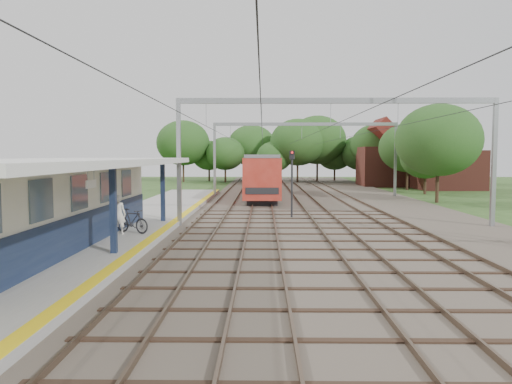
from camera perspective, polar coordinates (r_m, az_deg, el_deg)
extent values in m
plane|color=#2D4C1E|center=(12.65, 2.80, -13.86)|extent=(160.00, 160.00, 0.00)
cube|color=#473D33|center=(42.43, 6.80, -1.07)|extent=(18.00, 90.00, 0.10)
cube|color=gray|center=(27.22, -14.28, -3.84)|extent=(5.00, 52.00, 0.35)
cube|color=yellow|center=(26.70, -9.61, -3.54)|extent=(0.45, 52.00, 0.01)
cube|color=beige|center=(20.90, -23.10, -1.27)|extent=(3.20, 18.00, 3.40)
cube|color=#121D38|center=(20.42, -18.85, -4.11)|extent=(0.06, 18.00, 1.40)
cube|color=slate|center=(20.26, -18.92, 0.09)|extent=(0.05, 16.00, 1.30)
cube|color=#121D38|center=(18.94, -15.99, -1.94)|extent=(0.22, 0.22, 3.20)
cube|color=#121D38|center=(27.64, -10.61, 0.04)|extent=(0.22, 0.22, 3.20)
cube|color=silver|center=(19.47, -21.47, 3.17)|extent=(6.40, 20.00, 0.24)
cube|color=white|center=(16.99, -18.33, 0.88)|extent=(0.06, 0.85, 0.26)
cube|color=brown|center=(42.36, -4.32, -0.89)|extent=(0.07, 88.00, 0.15)
cube|color=brown|center=(42.25, -2.38, -0.89)|extent=(0.07, 88.00, 0.15)
cube|color=brown|center=(42.19, -0.26, -0.90)|extent=(0.07, 88.00, 0.15)
cube|color=brown|center=(42.19, 1.69, -0.90)|extent=(0.07, 88.00, 0.15)
cube|color=brown|center=(42.29, 4.76, -0.90)|extent=(0.07, 88.00, 0.15)
cube|color=brown|center=(42.41, 6.69, -0.90)|extent=(0.07, 88.00, 0.15)
cube|color=brown|center=(42.69, 9.58, -0.90)|extent=(0.07, 88.00, 0.15)
cube|color=brown|center=(42.93, 11.48, -0.89)|extent=(0.07, 88.00, 0.15)
cube|color=gray|center=(27.41, -8.80, 3.27)|extent=(0.22, 0.22, 7.00)
cube|color=gray|center=(29.75, 25.55, 2.98)|extent=(0.22, 0.22, 7.00)
cube|color=gray|center=(27.46, 9.18, 10.27)|extent=(17.00, 0.20, 0.30)
cube|color=gray|center=(47.24, -4.75, 3.67)|extent=(0.22, 0.22, 7.00)
cube|color=gray|center=(48.64, 15.65, 3.55)|extent=(0.22, 0.22, 7.00)
cube|color=gray|center=(47.28, 5.63, 7.73)|extent=(17.00, 0.20, 0.30)
cylinder|color=black|center=(42.16, -3.39, 6.34)|extent=(0.02, 88.00, 0.02)
cylinder|color=black|center=(42.05, 0.72, 6.35)|extent=(0.02, 88.00, 0.02)
cylinder|color=black|center=(42.21, 5.78, 6.32)|extent=(0.02, 88.00, 0.02)
cylinder|color=black|center=(42.67, 10.63, 6.25)|extent=(0.02, 88.00, 0.02)
cylinder|color=#382619|center=(73.69, -6.66, 2.24)|extent=(0.28, 0.28, 2.88)
ellipsoid|color=#204D1B|center=(73.65, -6.68, 4.98)|extent=(6.72, 6.72, 5.76)
cylinder|color=#382619|center=(75.15, -1.91, 2.16)|extent=(0.28, 0.28, 2.52)
ellipsoid|color=#204D1B|center=(75.11, -1.92, 4.51)|extent=(5.88, 5.88, 5.04)
cylinder|color=#382619|center=(72.10, 2.74, 2.36)|extent=(0.28, 0.28, 3.24)
ellipsoid|color=#204D1B|center=(72.08, 2.75, 5.51)|extent=(7.56, 7.56, 6.48)
cylinder|color=#382619|center=(74.54, 7.31, 2.19)|extent=(0.28, 0.28, 2.70)
ellipsoid|color=#204D1B|center=(74.50, 7.33, 4.72)|extent=(6.30, 6.30, 5.40)
cylinder|color=#382619|center=(52.27, 17.41, 1.09)|extent=(0.28, 0.28, 2.52)
ellipsoid|color=#204D1B|center=(52.20, 17.48, 4.46)|extent=(5.88, 5.88, 5.04)
cylinder|color=#382619|center=(67.85, 13.96, 1.98)|extent=(0.28, 0.28, 2.88)
ellipsoid|color=#204D1B|center=(67.81, 14.02, 4.95)|extent=(6.72, 6.72, 5.76)
cube|color=brown|center=(61.87, 21.09, 2.37)|extent=(7.00, 6.00, 4.50)
cube|color=maroon|center=(61.87, 21.17, 5.28)|extent=(4.99, 6.12, 4.99)
cube|color=brown|center=(66.11, 15.22, 2.82)|extent=(8.00, 6.00, 5.00)
cube|color=maroon|center=(66.12, 15.28, 5.76)|extent=(5.52, 6.12, 5.52)
imported|color=silver|center=(23.52, -15.40, -2.47)|extent=(0.72, 0.54, 1.80)
imported|color=black|center=(23.67, -13.98, -3.23)|extent=(1.90, 1.34, 1.13)
cube|color=black|center=(46.03, 0.72, -0.29)|extent=(2.34, 16.70, 0.44)
cube|color=#A72619|center=(45.92, 0.72, 1.97)|extent=(2.92, 18.15, 3.18)
cube|color=black|center=(45.91, 0.72, 2.38)|extent=(2.96, 16.70, 0.91)
cube|color=slate|center=(45.89, 0.73, 4.11)|extent=(2.69, 18.15, 0.28)
cube|color=black|center=(64.74, 0.75, 1.01)|extent=(2.34, 16.70, 0.44)
cube|color=#A72619|center=(64.66, 0.75, 2.62)|extent=(2.92, 18.15, 3.18)
cube|color=black|center=(64.65, 0.75, 2.91)|extent=(2.96, 16.70, 0.91)
cube|color=slate|center=(64.64, 0.75, 4.13)|extent=(2.69, 18.15, 0.28)
cylinder|color=black|center=(30.82, 4.12, 0.47)|extent=(0.16, 0.16, 3.85)
cube|color=black|center=(30.75, 4.14, 4.24)|extent=(0.33, 0.27, 0.53)
sphere|color=red|center=(30.65, 4.15, 4.52)|extent=(0.13, 0.13, 0.13)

